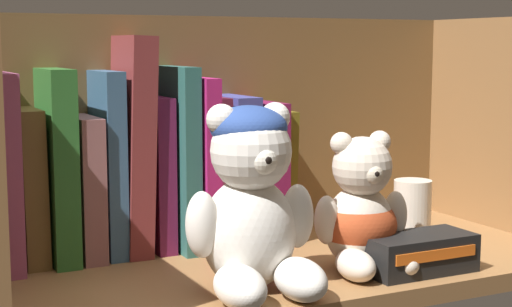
# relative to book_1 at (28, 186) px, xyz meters

# --- Properties ---
(shelf_board) EXTENTS (0.65, 0.31, 0.02)m
(shelf_board) POSITION_rel_book_1_xyz_m (0.26, -0.12, -0.10)
(shelf_board) COLOR olive
(shelf_board) RESTS_ON ground
(shelf_back_panel) EXTENTS (0.67, 0.01, 0.29)m
(shelf_back_panel) POSITION_rel_book_1_xyz_m (0.26, 0.04, 0.04)
(shelf_back_panel) COLOR brown
(shelf_back_panel) RESTS_ON ground
(shelf_side_panel_right) EXTENTS (0.02, 0.33, 0.29)m
(shelf_side_panel_right) POSITION_rel_book_1_xyz_m (0.59, -0.12, 0.04)
(shelf_side_panel_right) COLOR olive
(shelf_side_panel_right) RESTS_ON ground
(book_1) EXTENTS (0.03, 0.09, 0.17)m
(book_1) POSITION_rel_book_1_xyz_m (0.00, 0.00, 0.00)
(book_1) COLOR brown
(book_1) RESTS_ON shelf_board
(book_2) EXTENTS (0.03, 0.11, 0.21)m
(book_2) POSITION_rel_book_1_xyz_m (0.03, 0.00, 0.02)
(book_2) COLOR #2A6629
(book_2) RESTS_ON shelf_board
(book_3) EXTENTS (0.03, 0.11, 0.16)m
(book_3) POSITION_rel_book_1_xyz_m (0.06, 0.00, -0.01)
(book_3) COLOR #885656
(book_3) RESTS_ON shelf_board
(book_4) EXTENTS (0.02, 0.10, 0.21)m
(book_4) POSITION_rel_book_1_xyz_m (0.09, 0.00, 0.02)
(book_4) COLOR #345777
(book_4) RESTS_ON shelf_board
(book_5) EXTENTS (0.04, 0.10, 0.25)m
(book_5) POSITION_rel_book_1_xyz_m (0.12, -0.00, 0.04)
(book_5) COLOR maroon
(book_5) RESTS_ON shelf_board
(book_6) EXTENTS (0.02, 0.09, 0.18)m
(book_6) POSITION_rel_book_1_xyz_m (0.15, 0.00, 0.00)
(book_6) COLOR maroon
(book_6) RESTS_ON shelf_board
(book_7) EXTENTS (0.02, 0.13, 0.22)m
(book_7) POSITION_rel_book_1_xyz_m (0.17, 0.00, 0.02)
(book_7) COLOR #2C635C
(book_7) RESTS_ON shelf_board
(book_8) EXTENTS (0.02, 0.14, 0.20)m
(book_8) POSITION_rel_book_1_xyz_m (0.19, -0.00, 0.02)
(book_8) COLOR #AE1D62
(book_8) RESTS_ON shelf_board
(book_9) EXTENTS (0.02, 0.12, 0.18)m
(book_9) POSITION_rel_book_1_xyz_m (0.22, -0.00, 0.00)
(book_9) COLOR #A1386B
(book_9) RESTS_ON shelf_board
(book_10) EXTENTS (0.03, 0.12, 0.18)m
(book_10) POSITION_rel_book_1_xyz_m (0.24, 0.00, 0.00)
(book_10) COLOR #3C3F88
(book_10) RESTS_ON shelf_board
(book_11) EXTENTS (0.03, 0.13, 0.17)m
(book_11) POSITION_rel_book_1_xyz_m (0.28, 0.00, -0.00)
(book_11) COLOR maroon
(book_11) RESTS_ON shelf_board
(book_12) EXTENTS (0.02, 0.09, 0.16)m
(book_12) POSITION_rel_book_1_xyz_m (0.31, 0.00, -0.01)
(book_12) COLOR brown
(book_12) RESTS_ON shelf_board
(teddy_bear_larger) EXTENTS (0.13, 0.14, 0.18)m
(teddy_bear_larger) POSITION_rel_book_1_xyz_m (0.17, -0.20, 0.00)
(teddy_bear_larger) COLOR white
(teddy_bear_larger) RESTS_ON shelf_board
(teddy_bear_smaller) EXTENTS (0.11, 0.12, 0.15)m
(teddy_bear_smaller) POSITION_rel_book_1_xyz_m (0.31, -0.19, -0.03)
(teddy_bear_smaller) COLOR beige
(teddy_bear_smaller) RESTS_ON shelf_board
(pillar_candle) EXTENTS (0.05, 0.05, 0.08)m
(pillar_candle) POSITION_rel_book_1_xyz_m (0.43, -0.12, -0.05)
(pillar_candle) COLOR silver
(pillar_candle) RESTS_ON shelf_board
(small_product_box) EXTENTS (0.12, 0.06, 0.04)m
(small_product_box) POSITION_rel_book_1_xyz_m (0.36, -0.22, -0.07)
(small_product_box) COLOR black
(small_product_box) RESTS_ON shelf_board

